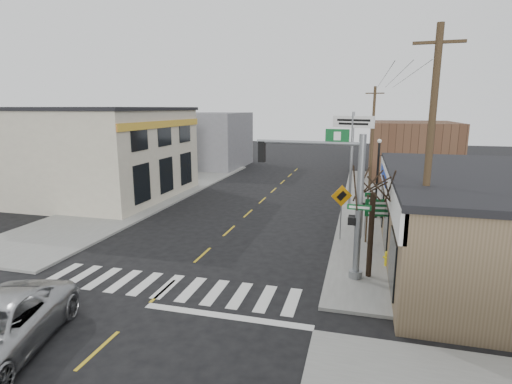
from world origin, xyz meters
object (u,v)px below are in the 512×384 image
(lamp_post, at_px, (378,173))
(utility_pole_far, at_px, (372,138))
(fire_hydrant, at_px, (387,258))
(utility_pole_near, at_px, (428,162))
(traffic_signal_pole, at_px, (341,191))
(bare_tree, at_px, (374,177))
(guide_sign, at_px, (379,212))
(dance_center_sign, at_px, (353,135))

(lamp_post, bearing_deg, utility_pole_far, 81.68)
(fire_hydrant, distance_m, lamp_post, 8.54)
(utility_pole_near, bearing_deg, utility_pole_far, 97.74)
(traffic_signal_pole, xyz_separation_m, bare_tree, (1.23, 0.30, 0.58))
(utility_pole_near, distance_m, utility_pole_far, 19.55)
(traffic_signal_pole, relative_size, fire_hydrant, 9.01)
(lamp_post, height_order, bare_tree, bare_tree)
(lamp_post, xyz_separation_m, bare_tree, (-0.54, -9.50, 1.29))
(guide_sign, height_order, bare_tree, bare_tree)
(lamp_post, distance_m, utility_pole_near, 10.71)
(traffic_signal_pole, bearing_deg, utility_pole_far, 90.72)
(fire_hydrant, distance_m, utility_pole_near, 5.21)
(lamp_post, bearing_deg, traffic_signal_pole, -110.45)
(bare_tree, bearing_deg, utility_pole_far, 89.22)
(bare_tree, xyz_separation_m, utility_pole_far, (0.25, 18.54, 0.21))
(traffic_signal_pole, distance_m, bare_tree, 1.40)
(guide_sign, relative_size, fire_hydrant, 3.75)
(traffic_signal_pole, bearing_deg, dance_center_sign, 95.16)
(utility_pole_near, xyz_separation_m, utility_pole_far, (-1.53, 19.48, -0.55))
(traffic_signal_pole, relative_size, bare_tree, 1.14)
(dance_center_sign, distance_m, utility_pole_near, 14.14)
(utility_pole_far, bearing_deg, guide_sign, -87.58)
(utility_pole_far, bearing_deg, traffic_signal_pole, -93.03)
(fire_hydrant, xyz_separation_m, utility_pole_near, (1.00, -2.29, 4.57))
(guide_sign, distance_m, utility_pole_near, 6.38)
(utility_pole_far, bearing_deg, lamp_post, -86.67)
(bare_tree, height_order, utility_pole_near, utility_pole_near)
(fire_hydrant, xyz_separation_m, utility_pole_far, (-0.53, 17.19, 4.02))
(guide_sign, xyz_separation_m, lamp_post, (0.06, 5.14, 1.25))
(utility_pole_near, bearing_deg, bare_tree, 155.34)
(guide_sign, height_order, lamp_post, lamp_post)
(guide_sign, xyz_separation_m, fire_hydrant, (0.30, -3.02, -1.28))
(bare_tree, bearing_deg, fire_hydrant, 59.78)
(fire_hydrant, relative_size, lamp_post, 0.13)
(fire_hydrant, bearing_deg, dance_center_sign, 99.84)
(bare_tree, bearing_deg, guide_sign, 83.68)
(fire_hydrant, bearing_deg, traffic_signal_pole, -140.84)
(dance_center_sign, height_order, utility_pole_far, utility_pole_far)
(dance_center_sign, distance_m, bare_tree, 12.95)
(fire_hydrant, relative_size, dance_center_sign, 0.10)
(lamp_post, xyz_separation_m, utility_pole_near, (1.24, -10.44, 2.05))
(guide_sign, relative_size, dance_center_sign, 0.38)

